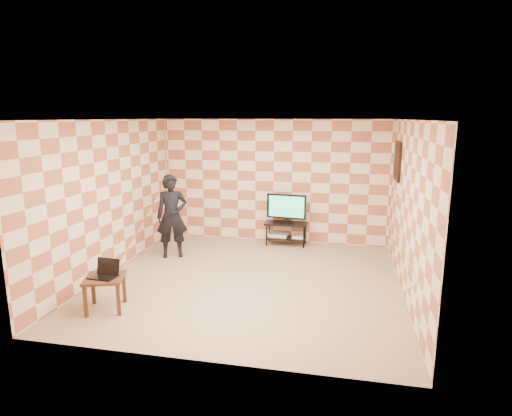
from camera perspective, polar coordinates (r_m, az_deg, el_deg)
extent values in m
plane|color=tan|center=(7.40, -0.96, -9.70)|extent=(5.00, 5.00, 0.00)
cube|color=beige|center=(9.43, 2.35, 3.54)|extent=(5.00, 0.02, 2.70)
cube|color=beige|center=(4.68, -7.78, -5.35)|extent=(5.00, 0.02, 2.70)
cube|color=beige|center=(7.94, -18.89, 1.29)|extent=(0.02, 5.00, 2.70)
cube|color=beige|center=(6.92, 19.64, -0.27)|extent=(0.02, 5.00, 2.70)
cube|color=white|center=(6.88, -1.04, 11.69)|extent=(5.00, 5.00, 0.02)
cube|color=black|center=(8.35, 18.33, 5.99)|extent=(0.04, 0.72, 0.72)
cube|color=black|center=(8.35, 18.33, 5.99)|extent=(0.04, 0.03, 0.68)
cube|color=black|center=(8.35, 18.33, 5.99)|extent=(0.04, 0.68, 0.03)
cube|color=black|center=(9.29, 4.04, -2.08)|extent=(0.92, 0.41, 0.04)
cube|color=black|center=(9.38, 4.01, -3.98)|extent=(0.83, 0.37, 0.03)
cylinder|color=black|center=(9.25, 1.40, -3.59)|extent=(0.03, 0.03, 0.50)
cylinder|color=black|center=(9.57, 1.76, -3.06)|extent=(0.03, 0.03, 0.50)
cylinder|color=black|center=(9.15, 6.39, -3.84)|extent=(0.03, 0.03, 0.50)
cylinder|color=black|center=(9.47, 6.58, -3.30)|extent=(0.03, 0.03, 0.50)
cube|color=black|center=(9.28, 4.05, -1.88)|extent=(0.27, 0.19, 0.03)
cube|color=black|center=(9.27, 4.05, -1.58)|extent=(0.07, 0.05, 0.07)
cube|color=black|center=(9.21, 4.08, 0.22)|extent=(0.86, 0.15, 0.52)
cube|color=#37BA8D|center=(9.18, 4.07, 0.18)|extent=(0.76, 0.09, 0.45)
cube|color=silver|center=(9.42, 3.00, -3.60)|extent=(0.43, 0.32, 0.07)
cube|color=silver|center=(9.32, 5.63, -3.85)|extent=(0.25, 0.19, 0.06)
cube|color=#372112|center=(6.58, -19.58, -8.80)|extent=(0.68, 0.68, 0.04)
cube|color=#372112|center=(6.52, -21.80, -11.52)|extent=(0.06, 0.06, 0.46)
cube|color=#372112|center=(6.92, -20.87, -10.07)|extent=(0.06, 0.06, 0.46)
cube|color=#372112|center=(6.42, -17.86, -11.60)|extent=(0.06, 0.06, 0.46)
cube|color=#372112|center=(6.82, -17.17, -10.11)|extent=(0.06, 0.06, 0.46)
cube|color=black|center=(6.54, -19.69, -8.64)|extent=(0.39, 0.29, 0.02)
cube|color=black|center=(6.60, -19.10, -7.33)|extent=(0.37, 0.09, 0.23)
imported|color=black|center=(8.58, -11.14, -1.09)|extent=(0.71, 0.60, 1.65)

